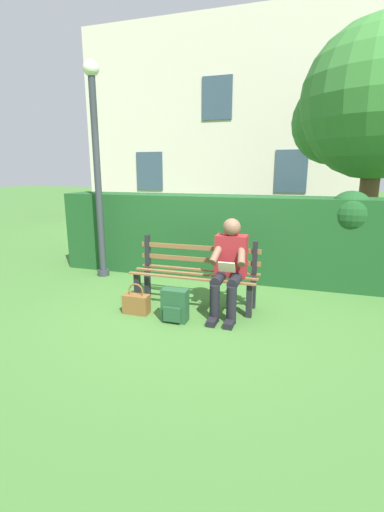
{
  "coord_description": "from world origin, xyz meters",
  "views": [
    {
      "loc": [
        -1.3,
        4.18,
        1.74
      ],
      "look_at": [
        0.0,
        0.1,
        0.7
      ],
      "focal_mm": 24.8,
      "sensor_mm": 36.0,
      "label": 1
    }
  ],
  "objects": [
    {
      "name": "backpack",
      "position": [
        0.07,
        0.53,
        0.19
      ],
      "size": [
        0.3,
        0.24,
        0.39
      ],
      "color": "#1E4728",
      "rests_on": "ground"
    },
    {
      "name": "lamp_post",
      "position": [
        1.88,
        -0.85,
        1.88
      ],
      "size": [
        0.24,
        0.24,
        3.34
      ],
      "color": "#2D3338",
      "rests_on": "ground"
    },
    {
      "name": "hedge_backdrop",
      "position": [
        -0.21,
        -1.45,
        0.7
      ],
      "size": [
        5.84,
        0.78,
        1.46
      ],
      "color": "#19471E",
      "rests_on": "ground"
    },
    {
      "name": "tree",
      "position": [
        -2.32,
        -3.41,
        2.89
      ],
      "size": [
        2.92,
        2.78,
        4.35
      ],
      "color": "brown",
      "rests_on": "ground"
    },
    {
      "name": "person_seated",
      "position": [
        -0.47,
        0.1,
        0.62
      ],
      "size": [
        0.44,
        0.73,
        1.18
      ],
      "color": "maroon",
      "rests_on": "ground"
    },
    {
      "name": "building_facade",
      "position": [
        1.37,
        -8.04,
        3.06
      ],
      "size": [
        8.86,
        2.89,
        6.12
      ],
      "color": "beige",
      "rests_on": "ground"
    },
    {
      "name": "ground",
      "position": [
        0.0,
        0.0,
        0.0
      ],
      "size": [
        60.0,
        60.0,
        0.0
      ],
      "primitive_type": "plane",
      "color": "#3D6B2D"
    },
    {
      "name": "handbag",
      "position": [
        0.61,
        0.46,
        0.13
      ],
      "size": [
        0.32,
        0.16,
        0.39
      ],
      "color": "brown",
      "rests_on": "ground"
    },
    {
      "name": "park_bench",
      "position": [
        0.0,
        -0.07,
        0.42
      ],
      "size": [
        1.65,
        0.48,
        0.87
      ],
      "color": "black",
      "rests_on": "ground"
    }
  ]
}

